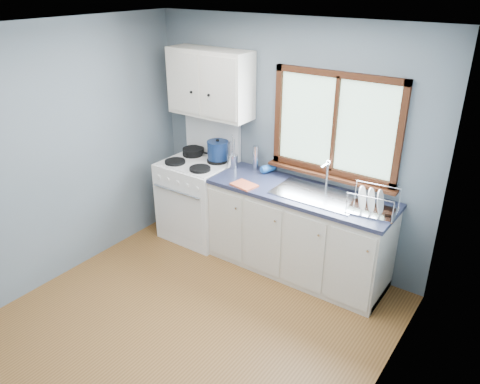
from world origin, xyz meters
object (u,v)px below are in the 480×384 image
Objects in this scene: gas_range at (198,197)px; utensil_crock at (233,161)px; base_cabinets at (298,236)px; sink at (316,201)px; stockpot at (218,150)px; dish_rack at (372,205)px; skillet at (194,150)px; thermos at (256,158)px.

utensil_crock is at bearing 16.52° from gas_range.
gas_range is at bearing -163.48° from utensil_crock.
base_cabinets is 0.48m from sink.
stockpot is 0.76× the size of utensil_crock.
stockpot is at bearing 167.98° from dish_rack.
dish_rack is (2.21, -0.16, -0.01)m from skillet.
gas_range is 0.62m from stockpot.
dish_rack is (2.03, 0.01, 0.48)m from gas_range.
skillet reaches higher than base_cabinets.
gas_range is 3.55× the size of skillet.
gas_range reaches higher than base_cabinets.
skillet is at bearing 168.67° from dish_rack.
base_cabinets is at bearing -16.74° from thermos.
gas_range is 2.99× the size of dish_rack.
dish_rack is at bearing -8.67° from thermos.
sink reaches higher than stockpot.
dish_rack is (1.85, -0.15, -0.09)m from stockpot.
utensil_crock is 1.36× the size of thermos.
thermos is at bearing 7.07° from stockpot.
sink is at bearing -6.10° from stockpot.
sink is 1.33m from stockpot.
gas_range is 4.81× the size of stockpot.
stockpot reaches higher than dish_rack.
skillet is 1.04× the size of utensil_crock.
thermos is (-0.84, 0.20, 0.20)m from sink.
thermos is 1.40m from dish_rack.
utensil_crock is 1.62m from dish_rack.
utensil_crock is at bearing 168.58° from dish_rack.
sink is at bearing 0.71° from gas_range.
gas_range is at bearing -179.29° from sink.
stockpot is at bearing -4.39° from skillet.
base_cabinets is 6.55× the size of stockpot.
skillet is 2.21m from dish_rack.
stockpot is (0.18, 0.16, 0.57)m from gas_range.
thermos reaches higher than base_cabinets.
dish_rack is at bearing -1.37° from sink.
skillet is 0.83m from thermos.
gas_range reaches higher than dish_rack.
utensil_crock is at bearing -7.71° from skillet.
base_cabinets is 4.06× the size of dish_rack.
sink is 3.09× the size of thermos.
sink is 2.27× the size of utensil_crock.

